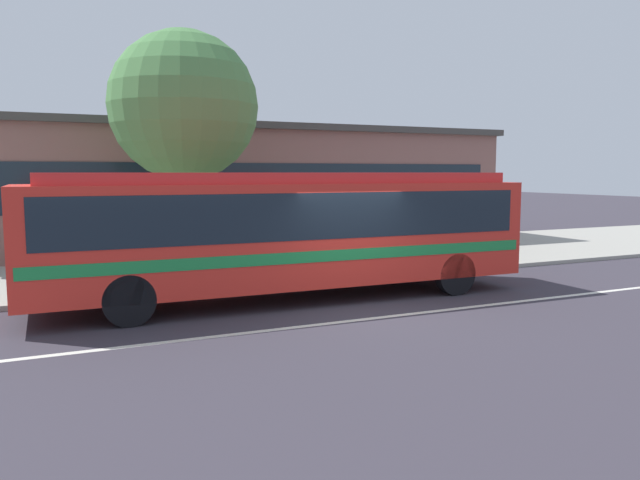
{
  "coord_description": "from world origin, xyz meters",
  "views": [
    {
      "loc": [
        -6.22,
        -11.28,
        2.91
      ],
      "look_at": [
        0.0,
        1.95,
        1.3
      ],
      "focal_mm": 34.65,
      "sensor_mm": 36.0,
      "label": 1
    }
  ],
  "objects_px": {
    "pedestrian_waiting_near_sign": "(212,245)",
    "pedestrian_walking_along_curb": "(376,234)",
    "bus_stop_sign": "(408,213)",
    "transit_bus": "(287,226)",
    "street_tree_near_stop": "(184,106)"
  },
  "relations": [
    {
      "from": "pedestrian_walking_along_curb",
      "to": "transit_bus",
      "type": "bearing_deg",
      "value": -144.36
    },
    {
      "from": "transit_bus",
      "to": "pedestrian_waiting_near_sign",
      "type": "height_order",
      "value": "transit_bus"
    },
    {
      "from": "pedestrian_walking_along_curb",
      "to": "street_tree_near_stop",
      "type": "height_order",
      "value": "street_tree_near_stop"
    },
    {
      "from": "bus_stop_sign",
      "to": "pedestrian_waiting_near_sign",
      "type": "bearing_deg",
      "value": 178.05
    },
    {
      "from": "transit_bus",
      "to": "bus_stop_sign",
      "type": "height_order",
      "value": "transit_bus"
    },
    {
      "from": "bus_stop_sign",
      "to": "pedestrian_walking_along_curb",
      "type": "bearing_deg",
      "value": 122.97
    },
    {
      "from": "transit_bus",
      "to": "pedestrian_walking_along_curb",
      "type": "bearing_deg",
      "value": 35.64
    },
    {
      "from": "bus_stop_sign",
      "to": "street_tree_near_stop",
      "type": "distance_m",
      "value": 7.0
    },
    {
      "from": "pedestrian_walking_along_curb",
      "to": "street_tree_near_stop",
      "type": "distance_m",
      "value": 6.61
    },
    {
      "from": "pedestrian_waiting_near_sign",
      "to": "bus_stop_sign",
      "type": "distance_m",
      "value": 5.77
    },
    {
      "from": "pedestrian_waiting_near_sign",
      "to": "pedestrian_walking_along_curb",
      "type": "relative_size",
      "value": 1.01
    },
    {
      "from": "transit_bus",
      "to": "street_tree_near_stop",
      "type": "xyz_separation_m",
      "value": [
        -1.28,
        4.4,
        3.04
      ]
    },
    {
      "from": "pedestrian_walking_along_curb",
      "to": "pedestrian_waiting_near_sign",
      "type": "bearing_deg",
      "value": -172.63
    },
    {
      "from": "transit_bus",
      "to": "pedestrian_waiting_near_sign",
      "type": "distance_m",
      "value": 2.57
    },
    {
      "from": "transit_bus",
      "to": "street_tree_near_stop",
      "type": "distance_m",
      "value": 5.5
    }
  ]
}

